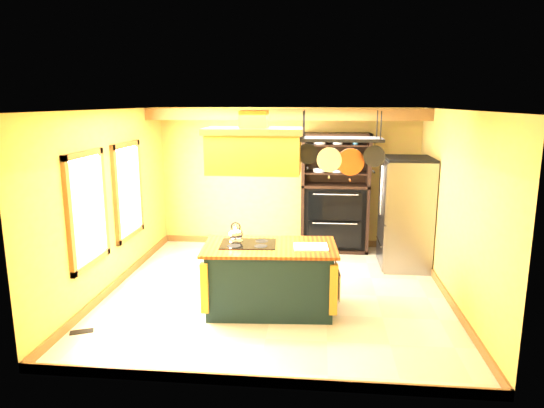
% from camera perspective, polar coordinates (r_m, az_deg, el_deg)
% --- Properties ---
extents(floor, '(5.00, 5.00, 0.00)m').
position_cam_1_polar(floor, '(7.42, 0.54, -10.29)').
color(floor, beige).
rests_on(floor, ground).
extents(ceiling, '(5.00, 5.00, 0.00)m').
position_cam_1_polar(ceiling, '(6.87, 0.59, 11.04)').
color(ceiling, white).
rests_on(ceiling, wall_back).
extents(wall_back, '(5.00, 0.02, 2.70)m').
position_cam_1_polar(wall_back, '(9.47, 1.92, 3.10)').
color(wall_back, tan).
rests_on(wall_back, floor).
extents(wall_front, '(5.00, 0.02, 2.70)m').
position_cam_1_polar(wall_front, '(4.62, -2.23, -6.49)').
color(wall_front, tan).
rests_on(wall_front, floor).
extents(wall_left, '(0.02, 5.00, 2.70)m').
position_cam_1_polar(wall_left, '(7.65, -18.42, 0.35)').
color(wall_left, tan).
rests_on(wall_left, floor).
extents(wall_right, '(0.02, 5.00, 2.70)m').
position_cam_1_polar(wall_right, '(7.24, 20.67, -0.45)').
color(wall_right, tan).
rests_on(wall_right, floor).
extents(ceiling_beam, '(5.00, 0.15, 0.20)m').
position_cam_1_polar(ceiling_beam, '(8.56, 1.62, 10.49)').
color(ceiling_beam, brown).
rests_on(ceiling_beam, ceiling).
extents(window_near, '(0.06, 1.06, 1.56)m').
position_cam_1_polar(window_near, '(6.92, -20.85, -0.59)').
color(window_near, brown).
rests_on(window_near, wall_left).
extents(window_far, '(0.06, 1.06, 1.56)m').
position_cam_1_polar(window_far, '(8.17, -16.53, 1.53)').
color(window_far, brown).
rests_on(window_far, wall_left).
extents(kitchen_island, '(1.84, 1.11, 1.11)m').
position_cam_1_polar(kitchen_island, '(6.66, -0.26, -8.62)').
color(kitchen_island, '#13282D').
rests_on(kitchen_island, floor).
extents(range_hood, '(1.26, 0.71, 0.80)m').
position_cam_1_polar(range_hood, '(6.28, -2.08, 6.60)').
color(range_hood, gold).
rests_on(range_hood, ceiling).
extents(pot_rack, '(1.10, 0.52, 0.83)m').
position_cam_1_polar(pot_rack, '(6.23, 8.10, 6.73)').
color(pot_rack, black).
rests_on(pot_rack, ceiling).
extents(refrigerator, '(0.80, 0.95, 1.86)m').
position_cam_1_polar(refrigerator, '(8.58, 15.39, -1.29)').
color(refrigerator, gray).
rests_on(refrigerator, floor).
extents(hutch, '(1.27, 0.58, 2.24)m').
position_cam_1_polar(hutch, '(9.31, 7.39, -0.16)').
color(hutch, black).
rests_on(hutch, floor).
extents(floor_register, '(0.30, 0.22, 0.01)m').
position_cam_1_polar(floor_register, '(6.67, -21.48, -13.80)').
color(floor_register, black).
rests_on(floor_register, floor).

